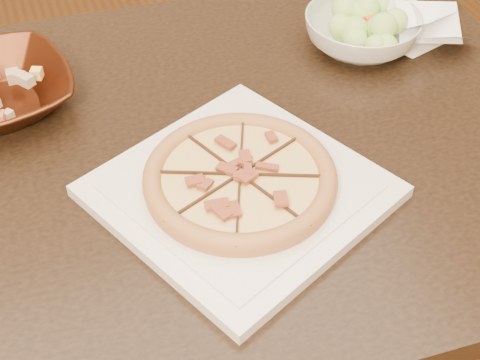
% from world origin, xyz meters
% --- Properties ---
extents(floor, '(4.00, 4.00, 0.02)m').
position_xyz_m(floor, '(0.00, 0.00, -0.01)').
color(floor, '#4D2D12').
rests_on(floor, ground).
extents(dining_table, '(1.36, 0.92, 0.75)m').
position_xyz_m(dining_table, '(-0.16, -0.12, 0.64)').
color(dining_table, black).
rests_on(dining_table, floor).
extents(plate, '(0.44, 0.44, 0.02)m').
position_xyz_m(plate, '(-0.06, -0.25, 0.76)').
color(plate, silver).
rests_on(plate, dining_table).
extents(pizza, '(0.26, 0.26, 0.03)m').
position_xyz_m(pizza, '(-0.06, -0.25, 0.78)').
color(pizza, '#AA7240').
rests_on(pizza, plate).
extents(salad_bowl, '(0.21, 0.21, 0.06)m').
position_xyz_m(salad_bowl, '(0.26, 0.02, 0.78)').
color(salad_bowl, silver).
rests_on(salad_bowl, dining_table).
extents(salad, '(0.11, 0.11, 0.04)m').
position_xyz_m(salad, '(0.26, 0.02, 0.83)').
color(salad, '#B1DE73').
rests_on(salad, salad_bowl).
extents(cling_film, '(0.21, 0.20, 0.05)m').
position_xyz_m(cling_film, '(0.37, 0.01, 0.78)').
color(cling_film, white).
rests_on(cling_film, dining_table).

